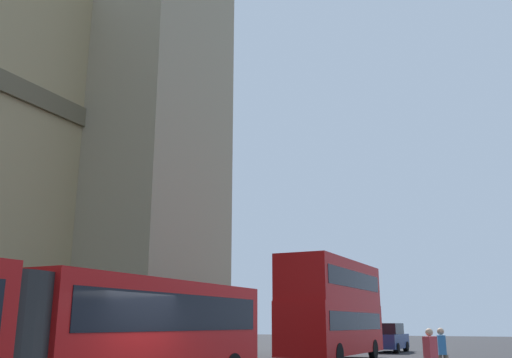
{
  "coord_description": "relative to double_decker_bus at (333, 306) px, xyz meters",
  "views": [
    {
      "loc": [
        -10.35,
        -7.26,
        1.82
      ],
      "look_at": [
        12.76,
        4.23,
        8.59
      ],
      "focal_mm": 38.79,
      "sensor_mm": 36.0,
      "label": 1
    }
  ],
  "objects": [
    {
      "name": "double_decker_bus",
      "position": [
        0.0,
        0.0,
        0.0
      ],
      "size": [
        9.46,
        2.54,
        4.9
      ],
      "color": "#B20F0F",
      "rests_on": "ground_plane"
    },
    {
      "name": "pedestrian_near_cones",
      "position": [
        -10.04,
        -6.31,
        -1.8
      ],
      "size": [
        0.46,
        0.38,
        1.69
      ],
      "color": "#262D4C",
      "rests_on": "ground_plane"
    },
    {
      "name": "sedan_lead",
      "position": [
        10.63,
        -0.17,
        -1.79
      ],
      "size": [
        4.4,
        1.86,
        1.85
      ],
      "color": "navy",
      "rests_on": "ground_plane"
    },
    {
      "name": "pedestrian_by_kerb",
      "position": [
        -8.09,
        -6.34,
        -1.8
      ],
      "size": [
        0.44,
        0.35,
        1.69
      ],
      "color": "#726651",
      "rests_on": "ground_plane"
    }
  ]
}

